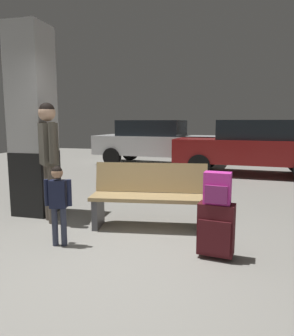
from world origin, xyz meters
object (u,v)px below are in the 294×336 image
suitcase (216,229)px  adult (49,149)px  bench (150,196)px  structural_pillar (33,123)px  parked_car_near (253,146)px  child (58,197)px  parked_car_far (155,141)px  backpack_bright (217,188)px

suitcase → adult: adult is taller
bench → adult: size_ratio=0.95×
structural_pillar → parked_car_near: bearing=52.7°
bench → child: 1.29m
child → parked_car_far: size_ratio=0.23×
adult → parked_car_near: size_ratio=0.41×
structural_pillar → parked_car_far: 6.25m
structural_pillar → backpack_bright: 3.13m
child → parked_car_far: parked_car_far is taller
backpack_bright → suitcase: bearing=112.2°
parked_car_far → bench: bearing=-77.9°
suitcase → bench: bearing=138.9°
structural_pillar → parked_car_far: size_ratio=0.69×
child → bench: bearing=46.4°
structural_pillar → bench: structural_pillar is taller
bench → parked_car_near: size_ratio=0.39×
child → parked_car_near: (2.59, 5.93, 0.21)m
bench → backpack_bright: 1.29m
structural_pillar → suitcase: structural_pillar is taller
backpack_bright → adult: bearing=163.8°
bench → child: size_ratio=1.73×
suitcase → adult: bearing=163.8°
suitcase → parked_car_near: bearing=82.5°
backpack_bright → child: 1.83m
adult → parked_car_near: bearing=58.1°
bench → suitcase: bench is taller
parked_car_near → adult: bearing=-121.9°
backpack_bright → adult: 2.53m
bench → suitcase: (0.94, -0.82, -0.12)m
structural_pillar → backpack_bright: (2.87, -1.04, -0.68)m
suitcase → child: 1.84m
adult → backpack_bright: bearing=-16.2°
structural_pillar → bench: bearing=-6.5°
suitcase → parked_car_near: parked_car_near is taller
backpack_bright → child: child is taller
parked_car_near → parked_car_far: 3.39m
backpack_bright → parked_car_near: parked_car_near is taller
suitcase → adult: 2.62m
parked_car_far → adult: bearing=-90.9°
backpack_bright → parked_car_near: (0.77, 5.82, 0.03)m
backpack_bright → child: bearing=-176.6°
backpack_bright → parked_car_far: parked_car_far is taller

